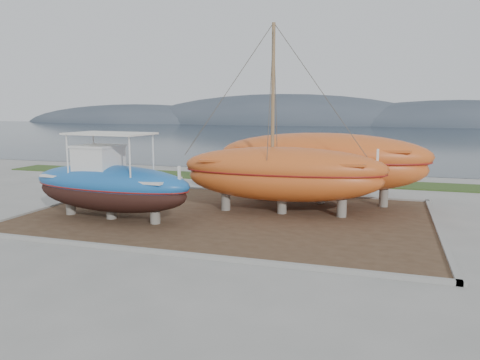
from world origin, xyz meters
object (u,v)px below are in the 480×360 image
(orange_sailboat, at_px, (283,121))
(orange_bare_hull, at_px, (322,169))
(white_dinghy, at_px, (111,190))
(blue_caique, at_px, (110,176))

(orange_sailboat, distance_m, orange_bare_hull, 4.18)
(white_dinghy, height_order, orange_bare_hull, orange_bare_hull)
(blue_caique, bearing_deg, white_dinghy, 127.59)
(white_dinghy, distance_m, orange_sailboat, 9.85)
(orange_sailboat, xyz_separation_m, orange_bare_hull, (1.42, 2.98, -2.57))
(blue_caique, height_order, orange_bare_hull, blue_caique)
(white_dinghy, relative_size, orange_sailboat, 0.45)
(blue_caique, relative_size, white_dinghy, 1.86)
(orange_sailboat, bearing_deg, blue_caique, -157.31)
(blue_caique, bearing_deg, orange_bare_hull, 41.66)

